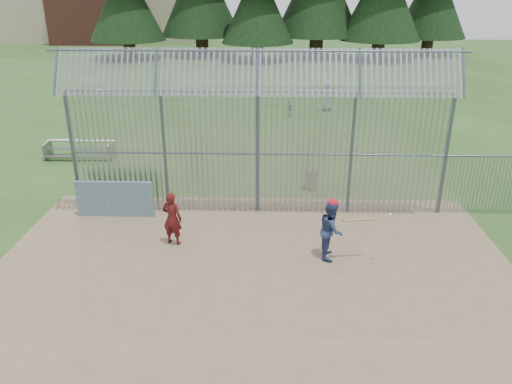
{
  "coord_description": "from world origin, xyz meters",
  "views": [
    {
      "loc": [
        0.43,
        -11.72,
        7.05
      ],
      "look_at": [
        0.0,
        2.0,
        1.3
      ],
      "focal_mm": 35.0,
      "sensor_mm": 36.0,
      "label": 1
    }
  ],
  "objects_px": {
    "batter": "(331,230)",
    "bleacher": "(79,149)",
    "onlooker": "(172,218)",
    "dugout_wall": "(115,199)",
    "trash_can": "(312,179)"
  },
  "relations": [
    {
      "from": "batter",
      "to": "trash_can",
      "type": "height_order",
      "value": "batter"
    },
    {
      "from": "onlooker",
      "to": "bleacher",
      "type": "bearing_deg",
      "value": -38.63
    },
    {
      "from": "dugout_wall",
      "to": "onlooker",
      "type": "distance_m",
      "value": 2.86
    },
    {
      "from": "bleacher",
      "to": "onlooker",
      "type": "bearing_deg",
      "value": -54.07
    },
    {
      "from": "dugout_wall",
      "to": "bleacher",
      "type": "bearing_deg",
      "value": 119.56
    },
    {
      "from": "batter",
      "to": "onlooker",
      "type": "relative_size",
      "value": 1.02
    },
    {
      "from": "onlooker",
      "to": "trash_can",
      "type": "distance_m",
      "value": 6.19
    },
    {
      "from": "dugout_wall",
      "to": "batter",
      "type": "distance_m",
      "value": 7.13
    },
    {
      "from": "batter",
      "to": "dugout_wall",
      "type": "bearing_deg",
      "value": 75.61
    },
    {
      "from": "batter",
      "to": "trash_can",
      "type": "relative_size",
      "value": 2.0
    },
    {
      "from": "bleacher",
      "to": "batter",
      "type": "bearing_deg",
      "value": -39.4
    },
    {
      "from": "dugout_wall",
      "to": "trash_can",
      "type": "height_order",
      "value": "dugout_wall"
    },
    {
      "from": "dugout_wall",
      "to": "batter",
      "type": "height_order",
      "value": "batter"
    },
    {
      "from": "batter",
      "to": "bleacher",
      "type": "xyz_separation_m",
      "value": [
        -9.99,
        8.2,
        -0.43
      ]
    },
    {
      "from": "onlooker",
      "to": "trash_can",
      "type": "relative_size",
      "value": 1.95
    }
  ]
}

